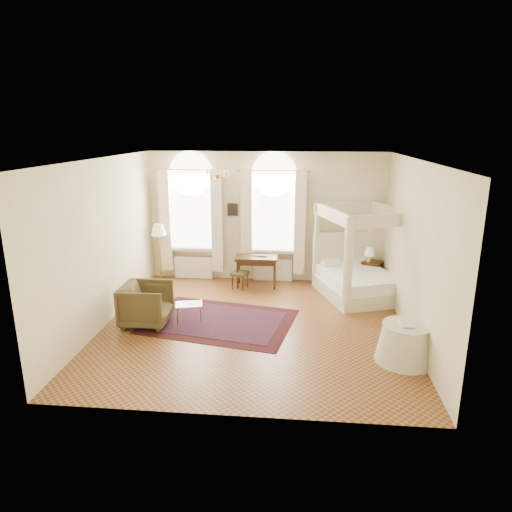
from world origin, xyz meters
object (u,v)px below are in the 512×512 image
Objects in this scene: nightstand at (372,274)px; armchair at (146,304)px; canopy_bed at (358,277)px; coffee_table at (189,306)px; side_table at (405,343)px; writing_desk at (256,261)px; floor_lamp at (159,233)px; stool at (240,275)px.

armchair reaches higher than nightstand.
canopy_bed is 2.51× the size of armchair.
coffee_table is (-4.06, -2.56, 0.01)m from nightstand.
nightstand is at bearing 60.72° from canopy_bed.
nightstand is at bearing -60.61° from armchair.
side_table is (0.00, -3.87, 0.00)m from nightstand.
coffee_table is (-3.63, -1.80, -0.15)m from canopy_bed.
canopy_bed is 2.25× the size of writing_desk.
nightstand is 0.66× the size of side_table.
armchair is at bearing -128.41° from writing_desk.
nightstand is at bearing 6.03° from writing_desk.
side_table is (5.40, -3.75, -0.96)m from floor_lamp.
side_table is (0.43, -3.11, -0.15)m from canopy_bed.
coffee_table is (-1.18, -2.26, -0.33)m from writing_desk.
armchair is 2.88m from floor_lamp.
nightstand is 0.62× the size of writing_desk.
writing_desk is at bearing -39.04° from armchair.
side_table reaches higher than stool.
writing_desk is 1.70× the size of coffee_table.
writing_desk is at bearing 128.92° from side_table.
stool is at bearing 174.93° from canopy_bed.
coffee_table is 0.63× the size of side_table.
armchair reaches higher than side_table.
floor_lamp is at bearing -178.75° from nightstand.
canopy_bed is 2.50m from writing_desk.
nightstand reaches higher than stool.
armchair reaches higher than writing_desk.
coffee_table is (-0.79, -2.05, -0.02)m from stool.
side_table is at bearing -51.08° from writing_desk.
floor_lamp reaches higher than armchair.
coffee_table is 4.27m from side_table.
side_table is (4.06, -1.31, -0.00)m from coffee_table.
armchair is at bearing -124.83° from stool.
nightstand is 1.05× the size of coffee_table.
nightstand is 3.31m from stool.
stool is at bearing -171.06° from nightstand.
armchair is 1.52× the size of coffee_table.
nightstand is at bearing 8.94° from stool.
nightstand is 1.40× the size of stool.
canopy_bed is 2.86m from stool.
nightstand is at bearing 32.25° from coffee_table.
nightstand is 2.92m from writing_desk.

